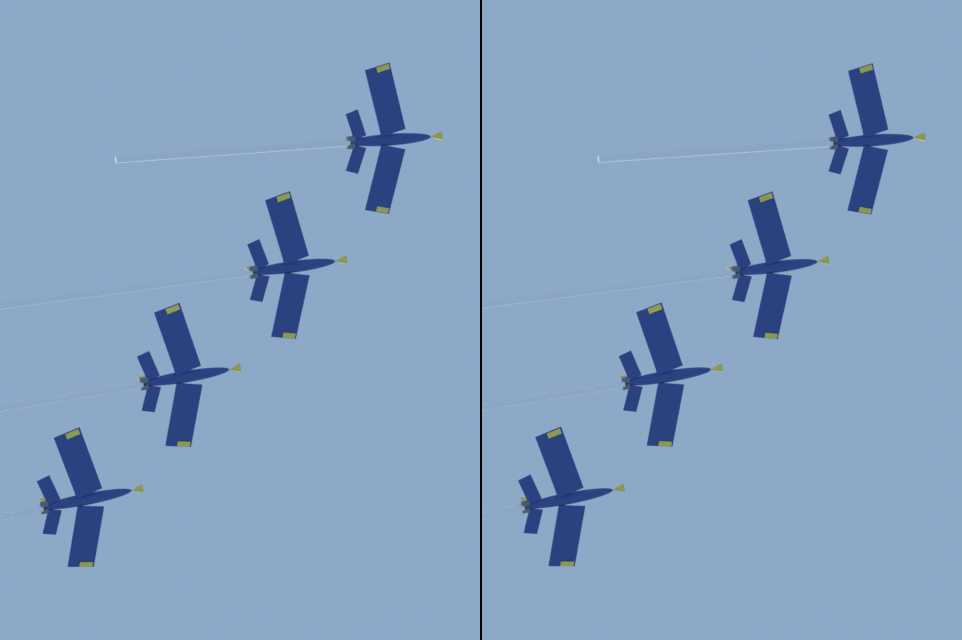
% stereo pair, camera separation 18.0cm
% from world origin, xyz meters
% --- Properties ---
extents(jet_lead, '(19.71, 41.72, 14.91)m').
position_xyz_m(jet_lead, '(18.00, 11.50, 150.42)').
color(jet_lead, navy).
extents(jet_second, '(19.86, 45.02, 17.49)m').
position_xyz_m(jet_second, '(29.56, 28.98, 144.40)').
color(jet_second, navy).
extents(jet_third, '(19.58, 43.25, 16.05)m').
position_xyz_m(jet_third, '(38.24, 48.30, 139.57)').
color(jet_third, navy).
extents(jet_fourth, '(19.57, 42.33, 16.40)m').
position_xyz_m(jet_fourth, '(49.39, 64.94, 135.46)').
color(jet_fourth, navy).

